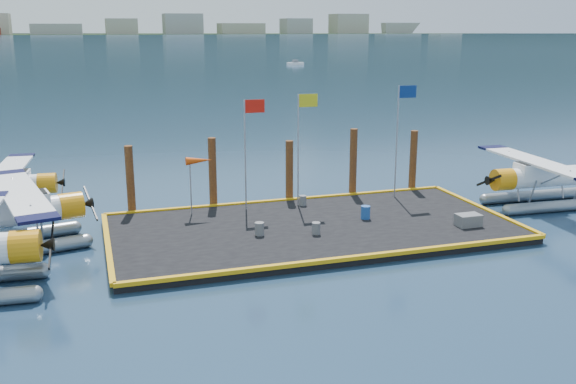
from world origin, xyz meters
name	(u,v)px	position (x,y,z in m)	size (l,w,h in m)	color
ground	(312,233)	(0.00, 0.00, 0.00)	(4000.00, 4000.00, 0.00)	#172D46
dock	(312,229)	(0.00, 0.00, 0.20)	(20.00, 10.00, 0.40)	black
dock_bumpers	(312,223)	(0.00, 0.00, 0.49)	(20.25, 10.25, 0.18)	#D1950C
far_backdrop	(178,27)	(239.91, 1737.52, 9.45)	(3050.00, 2050.00, 810.00)	black
seaplane_b	(13,217)	(-14.07, 1.69, 1.61)	(9.60, 10.43, 3.70)	gray
seaplane_c	(3,188)	(-15.22, 8.39, 1.46)	(8.55, 9.43, 3.34)	gray
seaplane_d	(542,180)	(14.24, 0.63, 1.58)	(9.25, 10.20, 3.62)	gray
drum_1	(316,228)	(-0.31, -1.42, 0.69)	(0.42, 0.42, 0.58)	#5B5C60
drum_2	(365,212)	(3.03, 0.24, 0.74)	(0.48, 0.48, 0.68)	#1B4898
drum_3	(259,229)	(-2.96, -0.74, 0.72)	(0.45, 0.45, 0.63)	#5B5C60
drum_5	(303,200)	(0.74, 3.66, 0.68)	(0.40, 0.40, 0.56)	#5B5C60
crate	(468,220)	(7.46, -2.46, 0.70)	(1.20, 0.80, 0.60)	#5B5C60
flagpole_red	(249,137)	(-2.29, 3.80, 4.40)	(1.14, 0.08, 6.00)	#93929A
flagpole_yellow	(302,132)	(0.70, 3.80, 4.51)	(1.14, 0.08, 6.20)	#93929A
flagpole_blue	(401,124)	(6.70, 3.80, 4.69)	(1.14, 0.08, 6.50)	#93929A
windsock	(199,162)	(-5.03, 3.80, 3.23)	(1.40, 0.44, 3.12)	#93929A
piling_0	(130,182)	(-8.50, 5.40, 2.00)	(0.44, 0.44, 4.00)	#402212
piling_1	(213,175)	(-4.00, 5.40, 2.10)	(0.44, 0.44, 4.20)	#402212
piling_2	(289,173)	(0.50, 5.40, 1.90)	(0.44, 0.44, 3.80)	#402212
piling_3	(353,165)	(4.50, 5.40, 2.15)	(0.44, 0.44, 4.30)	#402212
piling_4	(413,163)	(8.50, 5.40, 2.00)	(0.44, 0.44, 4.00)	#402212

